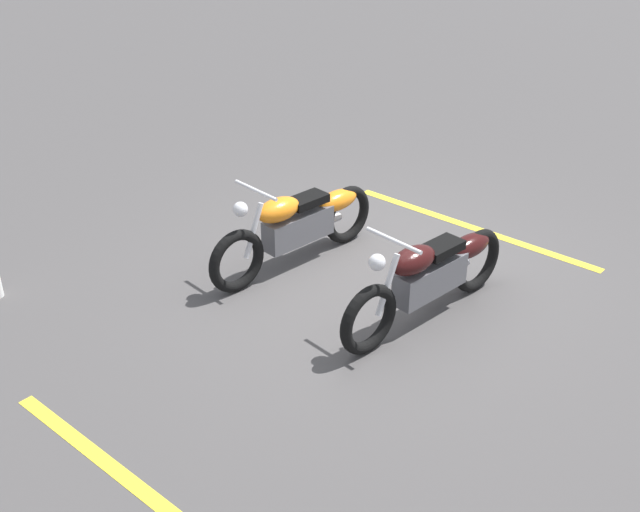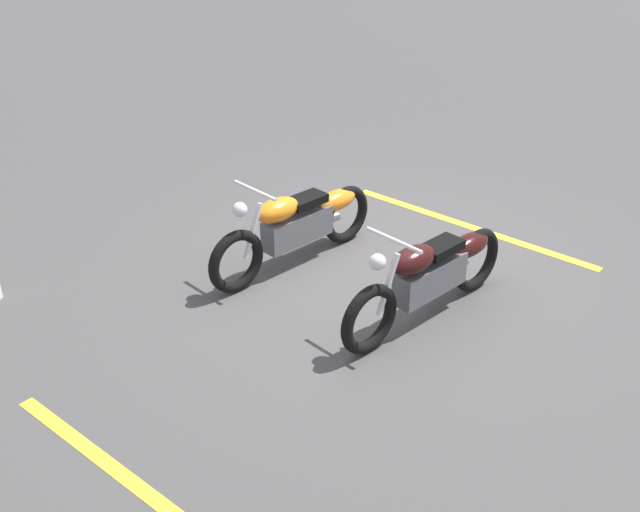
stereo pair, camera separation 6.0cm
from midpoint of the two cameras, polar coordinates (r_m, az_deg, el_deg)
ground_plane at (r=8.20m, az=4.10°, el=-1.25°), size 60.00×60.00×0.00m
motorcycle_bright_foreground at (r=8.17m, az=-1.87°, el=2.37°), size 2.22×0.65×1.04m
motorcycle_dark_foreground at (r=7.31m, az=7.93°, el=-1.31°), size 2.22×0.66×1.04m
parking_stripe_near at (r=9.31m, az=10.82°, el=2.14°), size 0.30×3.20×0.01m
parking_stripe_mid at (r=5.81m, az=-12.73°, el=-16.87°), size 0.30×3.20×0.01m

